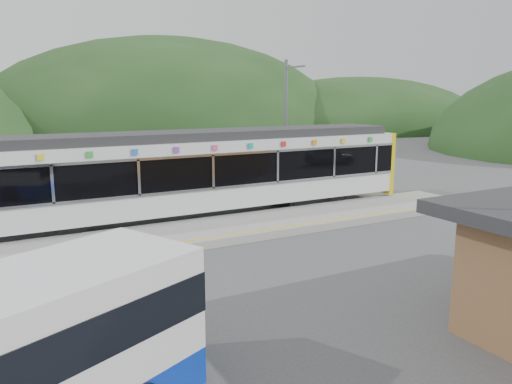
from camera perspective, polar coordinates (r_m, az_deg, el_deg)
name	(u,v)px	position (r m, az deg, el deg)	size (l,w,h in m)	color
ground	(240,262)	(16.09, -1.86, -7.98)	(120.00, 120.00, 0.00)	#4C4C4F
hills	(307,209)	(23.52, 5.87, -1.89)	(146.00, 149.00, 26.00)	#1E3D19
platform	(201,233)	(18.92, -6.36, -4.64)	(26.00, 3.20, 0.30)	#9E9E99
yellow_line	(214,237)	(17.72, -4.78, -5.17)	(26.00, 0.10, 0.01)	yellow
train	(188,172)	(21.19, -7.73, 2.32)	(20.44, 3.01, 3.74)	black
catenary_mast_east	(286,126)	(26.16, 3.44, 7.54)	(0.18, 1.80, 7.00)	slate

